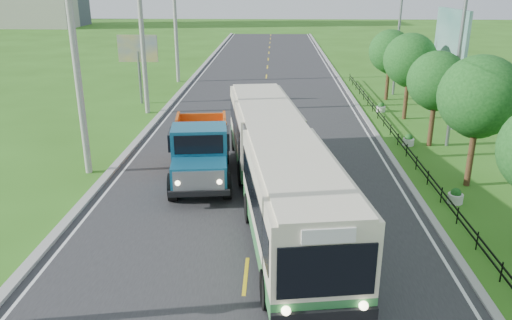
# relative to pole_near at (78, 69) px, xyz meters

# --- Properties ---
(ground) EXTENTS (240.00, 240.00, 0.00)m
(ground) POSITION_rel_pole_near_xyz_m (8.26, -9.00, -5.09)
(ground) COLOR #2E6217
(ground) RESTS_ON ground
(road) EXTENTS (14.00, 120.00, 0.02)m
(road) POSITION_rel_pole_near_xyz_m (8.26, 11.00, -5.08)
(road) COLOR #28282B
(road) RESTS_ON ground
(curb_left) EXTENTS (0.40, 120.00, 0.15)m
(curb_left) POSITION_rel_pole_near_xyz_m (1.06, 11.00, -5.02)
(curb_left) COLOR #9E9E99
(curb_left) RESTS_ON ground
(curb_right) EXTENTS (0.30, 120.00, 0.10)m
(curb_right) POSITION_rel_pole_near_xyz_m (15.41, 11.00, -5.04)
(curb_right) COLOR #9E9E99
(curb_right) RESTS_ON ground
(edge_line_left) EXTENTS (0.12, 120.00, 0.00)m
(edge_line_left) POSITION_rel_pole_near_xyz_m (1.61, 11.00, -5.07)
(edge_line_left) COLOR silver
(edge_line_left) RESTS_ON road
(edge_line_right) EXTENTS (0.12, 120.00, 0.00)m
(edge_line_right) POSITION_rel_pole_near_xyz_m (14.91, 11.00, -5.07)
(edge_line_right) COLOR silver
(edge_line_right) RESTS_ON road
(centre_dash) EXTENTS (0.12, 2.20, 0.00)m
(centre_dash) POSITION_rel_pole_near_xyz_m (8.26, -9.00, -5.07)
(centre_dash) COLOR yellow
(centre_dash) RESTS_ON road
(railing_right) EXTENTS (0.04, 40.00, 0.60)m
(railing_right) POSITION_rel_pole_near_xyz_m (16.26, 5.00, -4.79)
(railing_right) COLOR black
(railing_right) RESTS_ON ground
(pole_near) EXTENTS (3.51, 0.32, 10.00)m
(pole_near) POSITION_rel_pole_near_xyz_m (0.00, 0.00, 0.00)
(pole_near) COLOR gray
(pole_near) RESTS_ON ground
(pole_mid) EXTENTS (3.51, 0.32, 10.00)m
(pole_mid) POSITION_rel_pole_near_xyz_m (0.00, 12.00, 0.00)
(pole_mid) COLOR gray
(pole_mid) RESTS_ON ground
(pole_far) EXTENTS (3.51, 0.32, 10.00)m
(pole_far) POSITION_rel_pole_near_xyz_m (0.00, 24.00, 0.00)
(pole_far) COLOR gray
(pole_far) RESTS_ON ground
(tree_third) EXTENTS (3.60, 3.62, 6.00)m
(tree_third) POSITION_rel_pole_near_xyz_m (18.12, -0.86, -1.11)
(tree_third) COLOR #382314
(tree_third) RESTS_ON ground
(tree_fourth) EXTENTS (3.24, 3.31, 5.40)m
(tree_fourth) POSITION_rel_pole_near_xyz_m (18.12, 5.14, -1.51)
(tree_fourth) COLOR #382314
(tree_fourth) RESTS_ON ground
(tree_fifth) EXTENTS (3.48, 3.52, 5.80)m
(tree_fifth) POSITION_rel_pole_near_xyz_m (18.12, 11.14, -1.24)
(tree_fifth) COLOR #382314
(tree_fifth) RESTS_ON ground
(tree_back) EXTENTS (3.30, 3.36, 5.50)m
(tree_back) POSITION_rel_pole_near_xyz_m (18.12, 17.14, -1.44)
(tree_back) COLOR #382314
(tree_back) RESTS_ON ground
(streetlight_mid) EXTENTS (3.02, 0.20, 9.07)m
(streetlight_mid) POSITION_rel_pole_near_xyz_m (18.90, 5.00, -0.19)
(streetlight_mid) COLOR slate
(streetlight_mid) RESTS_ON ground
(streetlight_far) EXTENTS (3.02, 0.20, 9.07)m
(streetlight_far) POSITION_rel_pole_near_xyz_m (18.90, 19.00, -0.19)
(streetlight_far) COLOR slate
(streetlight_far) RESTS_ON ground
(planter_near) EXTENTS (0.64, 0.64, 0.67)m
(planter_near) POSITION_rel_pole_near_xyz_m (16.86, -3.00, -4.81)
(planter_near) COLOR silver
(planter_near) RESTS_ON ground
(planter_mid) EXTENTS (0.64, 0.64, 0.67)m
(planter_mid) POSITION_rel_pole_near_xyz_m (16.86, 5.00, -4.81)
(planter_mid) COLOR silver
(planter_mid) RESTS_ON ground
(planter_far) EXTENTS (0.64, 0.64, 0.67)m
(planter_far) POSITION_rel_pole_near_xyz_m (16.86, 13.00, -4.81)
(planter_far) COLOR silver
(planter_far) RESTS_ON ground
(billboard_left) EXTENTS (3.00, 0.20, 5.20)m
(billboard_left) POSITION_rel_pole_near_xyz_m (-1.24, 15.00, -1.23)
(billboard_left) COLOR slate
(billboard_left) RESTS_ON ground
(billboard_right) EXTENTS (0.24, 6.00, 7.30)m
(billboard_right) POSITION_rel_pole_near_xyz_m (20.56, 11.00, 0.25)
(billboard_right) COLOR slate
(billboard_right) RESTS_ON ground
(bus) EXTENTS (5.25, 17.65, 3.37)m
(bus) POSITION_rel_pole_near_xyz_m (9.23, -3.35, -3.07)
(bus) COLOR #30783D
(bus) RESTS_ON ground
(dump_truck) EXTENTS (3.36, 7.07, 2.86)m
(dump_truck) POSITION_rel_pole_near_xyz_m (5.67, -0.70, -3.47)
(dump_truck) COLOR #135577
(dump_truck) RESTS_ON ground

